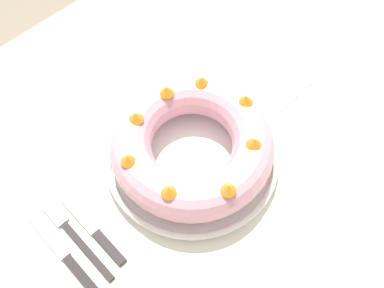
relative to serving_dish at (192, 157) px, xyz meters
The scene contains 8 objects.
ground_plane 0.77m from the serving_dish, 23.14° to the left, with size 8.00×8.00×0.00m, color gray.
dining_table 0.11m from the serving_dish, 23.14° to the left, with size 1.31×1.03×0.76m.
serving_dish is the anchor object (origin of this frame).
bundt_cake 0.05m from the serving_dish, 152.36° to the left, with size 0.31×0.31×0.09m.
fork 0.26m from the serving_dish, behind, with size 0.02×0.20×0.01m.
serving_knife 0.29m from the serving_dish, behind, with size 0.02×0.21×0.01m.
cake_knife 0.23m from the serving_dish, behind, with size 0.02×0.17×0.01m.
napkin 0.26m from the serving_dish, ahead, with size 0.13×0.09×0.00m, color white.
Camera 1 is at (-0.31, -0.31, 1.55)m, focal length 42.00 mm.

